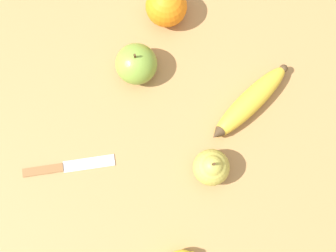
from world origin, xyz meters
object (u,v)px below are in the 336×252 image
at_px(banana, 250,102).
at_px(pear, 211,167).
at_px(paring_knife, 65,167).
at_px(orange, 166,6).
at_px(apple, 136,64).

relative_size(banana, pear, 2.45).
bearing_deg(paring_knife, banana, 100.70).
xyz_separation_m(banana, orange, (-0.00, 0.25, 0.02)).
xyz_separation_m(banana, pear, (-0.14, -0.05, 0.02)).
bearing_deg(pear, orange, 64.76).
height_order(pear, apple, same).
bearing_deg(banana, pear, 14.19).
xyz_separation_m(banana, apple, (-0.12, 0.20, 0.02)).
relative_size(orange, pear, 0.96).
relative_size(pear, paring_knife, 0.54).
height_order(apple, paring_knife, apple).
height_order(banana, paring_knife, banana).
height_order(orange, pear, pear).
distance_m(orange, paring_knife, 0.37).
xyz_separation_m(pear, apple, (0.02, 0.25, -0.00)).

